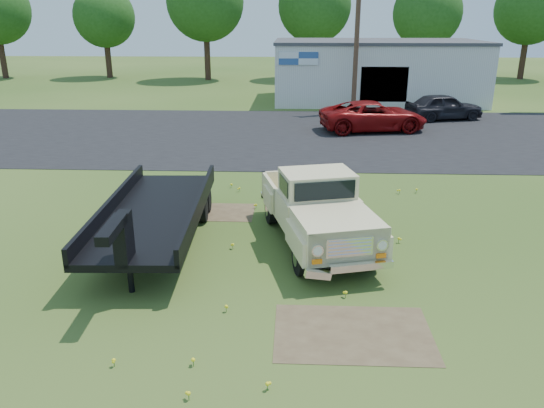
# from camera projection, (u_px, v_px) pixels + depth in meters

# --- Properties ---
(ground) EXTENTS (140.00, 140.00, 0.00)m
(ground) POSITION_uv_depth(u_px,v_px,m) (279.00, 263.00, 13.01)
(ground) COLOR #2F4D19
(ground) RESTS_ON ground
(asphalt_lot) EXTENTS (90.00, 14.00, 0.02)m
(asphalt_lot) POSITION_uv_depth(u_px,v_px,m) (288.00, 135.00, 27.13)
(asphalt_lot) COLOR black
(asphalt_lot) RESTS_ON ground
(dirt_patch_a) EXTENTS (3.00, 2.00, 0.01)m
(dirt_patch_a) POSITION_uv_depth(u_px,v_px,m) (353.00, 333.00, 10.12)
(dirt_patch_a) COLOR brown
(dirt_patch_a) RESTS_ON ground
(dirt_patch_b) EXTENTS (2.20, 1.60, 0.01)m
(dirt_patch_b) POSITION_uv_depth(u_px,v_px,m) (218.00, 212.00, 16.39)
(dirt_patch_b) COLOR brown
(dirt_patch_b) RESTS_ON ground
(commercial_building) EXTENTS (14.20, 8.20, 4.15)m
(commercial_building) POSITION_uv_depth(u_px,v_px,m) (376.00, 70.00, 37.47)
(commercial_building) COLOR silver
(commercial_building) RESTS_ON ground
(utility_pole_mid) EXTENTS (1.60, 0.30, 9.00)m
(utility_pole_mid) POSITION_uv_depth(u_px,v_px,m) (357.00, 36.00, 32.01)
(utility_pole_mid) COLOR #402A1E
(utility_pole_mid) RESTS_ON ground
(treeline_b) EXTENTS (5.76, 5.76, 8.57)m
(treeline_b) POSITION_uv_depth(u_px,v_px,m) (104.00, 17.00, 50.45)
(treeline_b) COLOR #3C251B
(treeline_b) RESTS_ON ground
(treeline_c) EXTENTS (7.04, 7.04, 10.47)m
(treeline_c) POSITION_uv_depth(u_px,v_px,m) (205.00, 2.00, 48.20)
(treeline_c) COLOR #3C251B
(treeline_c) RESTS_ON ground
(treeline_d) EXTENTS (6.72, 6.72, 10.00)m
(treeline_d) POSITION_uv_depth(u_px,v_px,m) (315.00, 6.00, 48.84)
(treeline_d) COLOR #3C251B
(treeline_d) RESTS_ON ground
(treeline_e) EXTENTS (6.08, 6.08, 9.04)m
(treeline_e) POSITION_uv_depth(u_px,v_px,m) (427.00, 13.00, 47.23)
(treeline_e) COLOR #3C251B
(treeline_e) RESTS_ON ground
(treeline_f) EXTENTS (6.40, 6.40, 9.52)m
(treeline_f) POSITION_uv_depth(u_px,v_px,m) (530.00, 10.00, 49.06)
(treeline_f) COLOR #3C251B
(treeline_f) RESTS_ON ground
(vintage_pickup_truck) EXTENTS (3.43, 5.86, 2.00)m
(vintage_pickup_truck) POSITION_uv_depth(u_px,v_px,m) (316.00, 208.00, 13.84)
(vintage_pickup_truck) COLOR beige
(vintage_pickup_truck) RESTS_ON ground
(flatbed_trailer) EXTENTS (2.66, 7.26, 1.96)m
(flatbed_trailer) POSITION_uv_depth(u_px,v_px,m) (155.00, 208.00, 13.90)
(flatbed_trailer) COLOR black
(flatbed_trailer) RESTS_ON ground
(red_pickup) EXTENTS (5.92, 3.52, 1.54)m
(red_pickup) POSITION_uv_depth(u_px,v_px,m) (373.00, 116.00, 27.75)
(red_pickup) COLOR maroon
(red_pickup) RESTS_ON ground
(dark_sedan) EXTENTS (4.73, 2.82, 1.51)m
(dark_sedan) POSITION_uv_depth(u_px,v_px,m) (444.00, 107.00, 30.74)
(dark_sedan) COLOR black
(dark_sedan) RESTS_ON ground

